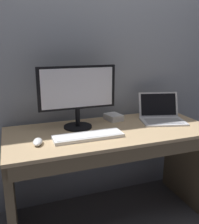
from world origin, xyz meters
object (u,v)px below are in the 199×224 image
at_px(external_monitor, 77,93).
at_px(external_drive_box, 114,117).
at_px(wired_keyboard, 88,136).
at_px(laptop_silver, 162,116).
at_px(computer_mouse, 38,142).

height_order(external_monitor, external_drive_box, external_monitor).
distance_m(wired_keyboard, external_drive_box, 0.45).
relative_size(external_monitor, wired_keyboard, 1.21).
distance_m(external_monitor, external_drive_box, 0.41).
bearing_deg(external_monitor, external_drive_box, 16.53).
xyz_separation_m(wired_keyboard, external_drive_box, (0.31, 0.31, 0.01)).
distance_m(laptop_silver, wired_keyboard, 0.69).
distance_m(external_monitor, computer_mouse, 0.46).
relative_size(laptop_silver, external_drive_box, 2.77).
bearing_deg(external_drive_box, computer_mouse, -153.70).
relative_size(laptop_silver, external_monitor, 0.70).
relative_size(laptop_silver, computer_mouse, 3.53).
relative_size(external_monitor, computer_mouse, 5.02).
height_order(laptop_silver, computer_mouse, laptop_silver).
xyz_separation_m(laptop_silver, wired_keyboard, (-0.67, -0.17, -0.03)).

